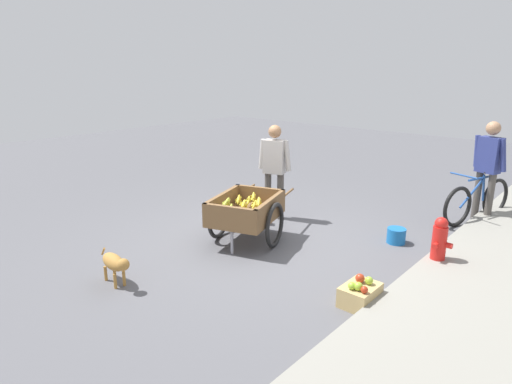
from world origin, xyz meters
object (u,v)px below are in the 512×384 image
apple_crate (360,294)px  plastic_bucket (396,236)px  cyclist_person (488,162)px  dog (115,263)px  vendor_person (274,164)px  bicycle (477,201)px  fire_hydrant (439,243)px  fruit_cart (246,213)px

apple_crate → plastic_bucket: bearing=-166.9°
cyclist_person → dog: bearing=-25.9°
cyclist_person → dog: 5.86m
vendor_person → bicycle: vendor_person is taller
bicycle → dog: size_ratio=2.38×
bicycle → plastic_bucket: (1.74, -0.58, -0.24)m
fire_hydrant → plastic_bucket: 0.88m
fruit_cart → vendor_person: size_ratio=1.16×
plastic_bucket → apple_crate: apple_crate is taller
vendor_person → apple_crate: vendor_person is taller
fruit_cart → dog: size_ratio=2.69×
vendor_person → apple_crate: 3.04m
fruit_cart → cyclist_person: cyclist_person is taller
fruit_cart → apple_crate: (0.50, 2.10, -0.31)m
cyclist_person → plastic_bucket: (1.88, -0.63, -0.87)m
bicycle → fire_hydrant: 2.18m
fire_hydrant → plastic_bucket: bearing=-120.6°
vendor_person → apple_crate: bearing=57.2°
vendor_person → bicycle: 3.36m
vendor_person → cyclist_person: cyclist_person is taller
bicycle → cyclist_person: 0.64m
vendor_person → apple_crate: (1.59, 2.46, -0.80)m
fire_hydrant → dog: bearing=-42.3°
vendor_person → dog: bearing=2.0°
apple_crate → fruit_cart: bearing=-103.4°
vendor_person → cyclist_person: 3.43m
vendor_person → apple_crate: size_ratio=3.54×
bicycle → plastic_bucket: 1.85m
dog → apple_crate: (-1.46, 2.36, -0.14)m
bicycle → apple_crate: bearing=-2.2°
fruit_cart → bicycle: size_ratio=1.13×
fruit_cart → dog: bearing=-7.5°
fruit_cart → apple_crate: size_ratio=4.10×
bicycle → vendor_person: bearing=-51.9°
fruit_cart → fire_hydrant: (-0.95, 2.39, -0.10)m
plastic_bucket → apple_crate: bearing=13.1°
plastic_bucket → vendor_person: bearing=-81.5°
vendor_person → bicycle: bearing=128.1°
dog → plastic_bucket: (-3.35, 1.92, -0.16)m
bicycle → fire_hydrant: (2.17, 0.15, -0.02)m
fruit_cart → vendor_person: 1.25m
fruit_cart → cyclist_person: size_ratio=1.11×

